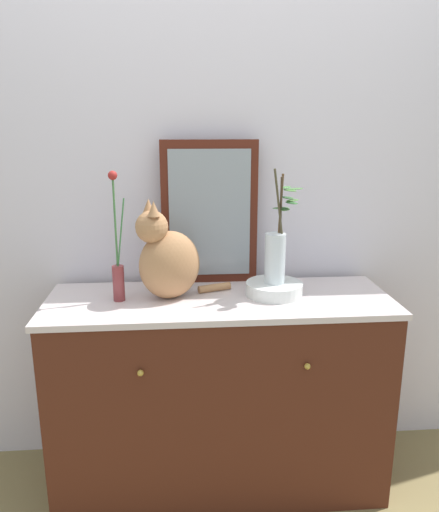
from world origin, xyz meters
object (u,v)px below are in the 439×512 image
Objects in this scene: cat_sitting at (167,259)px; vase_glass_clear at (276,252)px; bowl_porcelain at (274,289)px; sideboard at (220,393)px; vase_slim_green at (118,267)px; mirror_leaning at (210,213)px.

vase_glass_clear is (0.45, 0.00, 0.02)m from cat_sitting.
vase_glass_clear is at bearing -20.22° from bowl_porcelain.
sideboard is at bearing -174.90° from bowl_porcelain.
cat_sitting reaches higher than sideboard.
vase_slim_green is at bearing 179.21° from sideboard.
vase_slim_green is at bearing -176.42° from cat_sitting.
vase_slim_green is (-0.38, -0.22, -0.18)m from mirror_leaning.
cat_sitting is (-0.19, -0.21, -0.15)m from mirror_leaning.
sideboard is 2.26× the size of mirror_leaning.
mirror_leaning is at bearing 47.91° from cat_sitting.
cat_sitting is (-0.21, 0.02, 0.61)m from sideboard.
vase_slim_green is (-0.41, 0.01, 0.58)m from sideboard.
sideboard is at bearing -175.31° from vase_glass_clear.
cat_sitting is 0.79× the size of vase_slim_green.
cat_sitting is 0.20m from vase_slim_green.
mirror_leaning is (-0.03, 0.22, 0.76)m from sideboard.
mirror_leaning reaches higher than bowl_porcelain.
mirror_leaning is 0.48m from vase_slim_green.
sideboard is 0.67m from vase_glass_clear.
vase_glass_clear is at bearing 4.69° from sideboard.
vase_glass_clear is (0.26, -0.20, -0.13)m from mirror_leaning.
bowl_porcelain is (0.44, 0.00, -0.14)m from cat_sitting.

